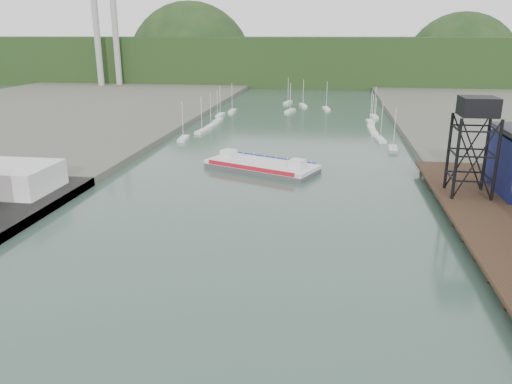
% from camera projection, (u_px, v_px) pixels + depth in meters
% --- Properties ---
extents(east_pier, '(14.00, 70.00, 2.45)m').
position_uv_depth(east_pier, '(504.00, 224.00, 70.65)').
color(east_pier, black).
rests_on(east_pier, ground).
extents(white_shed, '(18.00, 12.00, 4.50)m').
position_uv_depth(white_shed, '(1.00, 178.00, 86.31)').
color(white_shed, silver).
rests_on(white_shed, west_quay).
extents(lift_tower, '(6.50, 6.50, 16.00)m').
position_uv_depth(lift_tower, '(477.00, 113.00, 79.03)').
color(lift_tower, black).
rests_on(lift_tower, east_pier).
extents(marina_sailboats, '(57.71, 92.65, 0.90)m').
position_uv_depth(marina_sailboats, '(294.00, 121.00, 164.48)').
color(marina_sailboats, silver).
rests_on(marina_sailboats, ground).
extents(smokestacks, '(11.20, 8.20, 60.00)m').
position_uv_depth(smokestacks, '(106.00, 29.00, 259.28)').
color(smokestacks, '#9A9A95').
rests_on(smokestacks, ground).
extents(distant_hills, '(500.00, 120.00, 80.00)m').
position_uv_depth(distant_hills, '(308.00, 63.00, 315.57)').
color(distant_hills, black).
rests_on(distant_hills, ground).
extents(chain_ferry, '(25.28, 17.90, 3.38)m').
position_uv_depth(chain_ferry, '(262.00, 166.00, 105.61)').
color(chain_ferry, '#454648').
rests_on(chain_ferry, ground).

